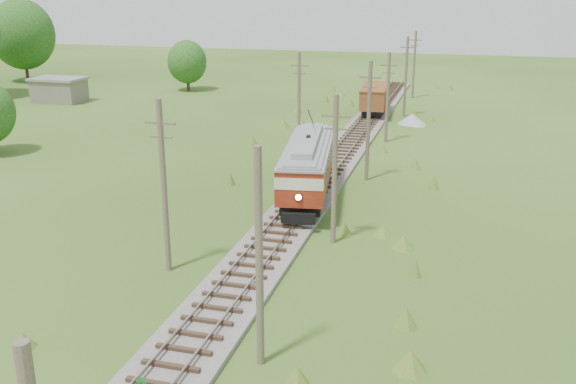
% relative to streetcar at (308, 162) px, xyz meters
% --- Properties ---
extents(railbed_main, '(3.60, 96.00, 0.57)m').
position_rel_streetcar_xyz_m(railbed_main, '(-0.00, 8.74, -2.51)').
color(railbed_main, '#605B54').
rests_on(railbed_main, ground).
extents(streetcar, '(4.84, 12.92, 5.84)m').
position_rel_streetcar_xyz_m(streetcar, '(0.00, 0.00, 0.00)').
color(streetcar, black).
rests_on(streetcar, ground).
extents(gondola, '(3.40, 8.70, 2.83)m').
position_rel_streetcar_xyz_m(gondola, '(-0.00, 31.40, -0.61)').
color(gondola, black).
rests_on(gondola, ground).
extents(gravel_pile, '(3.09, 3.28, 1.12)m').
position_rel_streetcar_xyz_m(gravel_pile, '(4.76, 27.73, -2.17)').
color(gravel_pile, gray).
rests_on(gravel_pile, ground).
extents(utility_pole_r_1, '(0.30, 0.30, 8.80)m').
position_rel_streetcar_xyz_m(utility_pole_r_1, '(3.10, -20.26, 1.70)').
color(utility_pole_r_1, brown).
rests_on(utility_pole_r_1, ground).
extents(utility_pole_r_2, '(1.60, 0.30, 8.60)m').
position_rel_streetcar_xyz_m(utility_pole_r_2, '(3.30, -7.26, 1.73)').
color(utility_pole_r_2, brown).
rests_on(utility_pole_r_2, ground).
extents(utility_pole_r_3, '(1.60, 0.30, 9.00)m').
position_rel_streetcar_xyz_m(utility_pole_r_3, '(3.20, 5.74, 1.93)').
color(utility_pole_r_3, brown).
rests_on(utility_pole_r_3, ground).
extents(utility_pole_r_4, '(1.60, 0.30, 8.40)m').
position_rel_streetcar_xyz_m(utility_pole_r_4, '(3.00, 18.74, 1.62)').
color(utility_pole_r_4, brown).
rests_on(utility_pole_r_4, ground).
extents(utility_pole_r_5, '(1.60, 0.30, 8.90)m').
position_rel_streetcar_xyz_m(utility_pole_r_5, '(3.40, 31.74, 1.88)').
color(utility_pole_r_5, brown).
rests_on(utility_pole_r_5, ground).
extents(utility_pole_r_6, '(1.60, 0.30, 8.70)m').
position_rel_streetcar_xyz_m(utility_pole_r_6, '(3.20, 44.74, 1.78)').
color(utility_pole_r_6, brown).
rests_on(utility_pole_r_6, ground).
extents(utility_pole_l_a, '(1.60, 0.30, 9.00)m').
position_rel_streetcar_xyz_m(utility_pole_l_a, '(-4.20, -13.26, 1.93)').
color(utility_pole_l_a, brown).
rests_on(utility_pole_l_a, ground).
extents(utility_pole_l_b, '(1.60, 0.30, 8.60)m').
position_rel_streetcar_xyz_m(utility_pole_l_b, '(-4.50, 14.74, 1.73)').
color(utility_pole_l_b, brown).
rests_on(utility_pole_l_b, ground).
extents(tree_left_5, '(9.66, 9.66, 12.44)m').
position_rel_streetcar_xyz_m(tree_left_5, '(-56.00, 44.74, 4.43)').
color(tree_left_5, '#38281C').
rests_on(tree_left_5, ground).
extents(tree_mid_a, '(5.46, 5.46, 7.03)m').
position_rel_streetcar_xyz_m(tree_mid_a, '(-28.00, 42.74, 1.32)').
color(tree_mid_a, '#38281C').
rests_on(tree_mid_a, ground).
extents(shed, '(6.40, 4.40, 3.10)m').
position_rel_streetcar_xyz_m(shed, '(-40.00, 29.74, -1.13)').
color(shed, slate).
rests_on(shed, ground).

